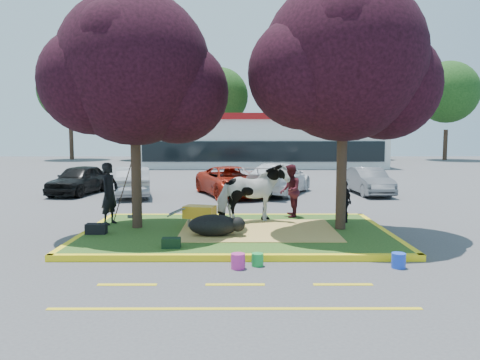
{
  "coord_description": "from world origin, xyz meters",
  "views": [
    {
      "loc": [
        0.07,
        -12.62,
        2.79
      ],
      "look_at": [
        0.1,
        0.5,
        1.48
      ],
      "focal_mm": 35.0,
      "sensor_mm": 36.0,
      "label": 1
    }
  ],
  "objects_px": {
    "bucket_blue": "(399,261)",
    "car_black": "(79,180)",
    "wheelbarrow": "(200,212)",
    "handler": "(110,193)",
    "bucket_pink": "(238,261)",
    "calf": "(214,225)",
    "car_silver": "(133,182)",
    "cow": "(253,193)",
    "bucket_green": "(257,260)"
  },
  "relations": [
    {
      "from": "bucket_blue",
      "to": "car_black",
      "type": "height_order",
      "value": "car_black"
    },
    {
      "from": "wheelbarrow",
      "to": "car_black",
      "type": "bearing_deg",
      "value": 142.79
    },
    {
      "from": "handler",
      "to": "bucket_pink",
      "type": "bearing_deg",
      "value": -117.71
    },
    {
      "from": "calf",
      "to": "car_silver",
      "type": "relative_size",
      "value": 0.32
    },
    {
      "from": "cow",
      "to": "handler",
      "type": "distance_m",
      "value": 4.18
    },
    {
      "from": "calf",
      "to": "bucket_green",
      "type": "relative_size",
      "value": 4.77
    },
    {
      "from": "cow",
      "to": "bucket_blue",
      "type": "xyz_separation_m",
      "value": [
        2.92,
        -4.23,
        -0.87
      ]
    },
    {
      "from": "handler",
      "to": "bucket_pink",
      "type": "height_order",
      "value": "handler"
    },
    {
      "from": "handler",
      "to": "wheelbarrow",
      "type": "bearing_deg",
      "value": -77.79
    },
    {
      "from": "calf",
      "to": "car_black",
      "type": "height_order",
      "value": "car_black"
    },
    {
      "from": "calf",
      "to": "handler",
      "type": "distance_m",
      "value": 3.57
    },
    {
      "from": "wheelbarrow",
      "to": "bucket_pink",
      "type": "xyz_separation_m",
      "value": [
        1.09,
        -3.72,
        -0.39
      ]
    },
    {
      "from": "wheelbarrow",
      "to": "bucket_blue",
      "type": "bearing_deg",
      "value": -23.81
    },
    {
      "from": "bucket_pink",
      "to": "bucket_blue",
      "type": "height_order",
      "value": "bucket_pink"
    },
    {
      "from": "handler",
      "to": "car_black",
      "type": "height_order",
      "value": "handler"
    },
    {
      "from": "bucket_pink",
      "to": "car_silver",
      "type": "xyz_separation_m",
      "value": [
        -4.7,
        11.25,
        0.5
      ]
    },
    {
      "from": "wheelbarrow",
      "to": "bucket_green",
      "type": "relative_size",
      "value": 5.74
    },
    {
      "from": "bucket_green",
      "to": "bucket_pink",
      "type": "height_order",
      "value": "bucket_pink"
    },
    {
      "from": "cow",
      "to": "car_black",
      "type": "xyz_separation_m",
      "value": [
        -7.78,
        7.75,
        -0.35
      ]
    },
    {
      "from": "wheelbarrow",
      "to": "car_silver",
      "type": "relative_size",
      "value": 0.39
    },
    {
      "from": "bucket_blue",
      "to": "car_silver",
      "type": "bearing_deg",
      "value": 125.71
    },
    {
      "from": "bucket_pink",
      "to": "calf",
      "type": "bearing_deg",
      "value": 104.64
    },
    {
      "from": "car_black",
      "to": "calf",
      "type": "bearing_deg",
      "value": -45.11
    },
    {
      "from": "car_black",
      "to": "car_silver",
      "type": "relative_size",
      "value": 0.99
    },
    {
      "from": "calf",
      "to": "handler",
      "type": "height_order",
      "value": "handler"
    },
    {
      "from": "calf",
      "to": "bucket_green",
      "type": "xyz_separation_m",
      "value": [
        1.05,
        -2.24,
        -0.29
      ]
    },
    {
      "from": "calf",
      "to": "handler",
      "type": "bearing_deg",
      "value": 155.17
    },
    {
      "from": "wheelbarrow",
      "to": "bucket_blue",
      "type": "distance_m",
      "value": 5.77
    },
    {
      "from": "car_silver",
      "to": "bucket_pink",
      "type": "bearing_deg",
      "value": 100.3
    },
    {
      "from": "bucket_green",
      "to": "bucket_blue",
      "type": "relative_size",
      "value": 0.87
    },
    {
      "from": "calf",
      "to": "wheelbarrow",
      "type": "xyz_separation_m",
      "value": [
        -0.46,
        1.28,
        0.12
      ]
    },
    {
      "from": "calf",
      "to": "wheelbarrow",
      "type": "bearing_deg",
      "value": 112.36
    },
    {
      "from": "bucket_blue",
      "to": "car_silver",
      "type": "relative_size",
      "value": 0.08
    },
    {
      "from": "bucket_pink",
      "to": "handler",
      "type": "bearing_deg",
      "value": 132.72
    },
    {
      "from": "bucket_green",
      "to": "cow",
      "type": "bearing_deg",
      "value": 89.8
    },
    {
      "from": "cow",
      "to": "bucket_pink",
      "type": "xyz_separation_m",
      "value": [
        -0.43,
        -4.27,
        -0.87
      ]
    },
    {
      "from": "wheelbarrow",
      "to": "car_silver",
      "type": "xyz_separation_m",
      "value": [
        -3.61,
        7.53,
        0.11
      ]
    },
    {
      "from": "handler",
      "to": "car_silver",
      "type": "xyz_separation_m",
      "value": [
        -0.95,
        7.18,
        -0.39
      ]
    },
    {
      "from": "bucket_green",
      "to": "car_black",
      "type": "relative_size",
      "value": 0.07
    },
    {
      "from": "cow",
      "to": "car_silver",
      "type": "bearing_deg",
      "value": 13.08
    },
    {
      "from": "cow",
      "to": "bucket_blue",
      "type": "distance_m",
      "value": 5.21
    },
    {
      "from": "cow",
      "to": "car_black",
      "type": "height_order",
      "value": "cow"
    },
    {
      "from": "bucket_pink",
      "to": "car_black",
      "type": "distance_m",
      "value": 14.1
    },
    {
      "from": "wheelbarrow",
      "to": "bucket_pink",
      "type": "height_order",
      "value": "wheelbarrow"
    },
    {
      "from": "calf",
      "to": "wheelbarrow",
      "type": "height_order",
      "value": "wheelbarrow"
    },
    {
      "from": "cow",
      "to": "bucket_green",
      "type": "bearing_deg",
      "value": 156.54
    },
    {
      "from": "bucket_green",
      "to": "calf",
      "type": "bearing_deg",
      "value": 115.1
    },
    {
      "from": "calf",
      "to": "bucket_blue",
      "type": "distance_m",
      "value": 4.65
    },
    {
      "from": "calf",
      "to": "wheelbarrow",
      "type": "distance_m",
      "value": 1.37
    },
    {
      "from": "bucket_pink",
      "to": "car_black",
      "type": "xyz_separation_m",
      "value": [
        -7.35,
        12.02,
        0.52
      ]
    }
  ]
}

